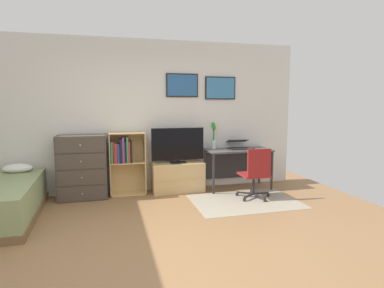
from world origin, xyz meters
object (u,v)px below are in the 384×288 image
(dresser, at_px, (82,167))
(television, at_px, (178,145))
(laptop, at_px, (238,145))
(bamboo_vase, at_px, (214,135))
(desk, at_px, (237,156))
(office_chair, at_px, (256,172))
(computer_mouse, at_px, (253,148))
(bookshelf, at_px, (125,158))
(tv_stand, at_px, (178,177))

(dresser, height_order, television, television)
(laptop, height_order, bamboo_vase, bamboo_vase)
(television, xyz_separation_m, desk, (1.13, 0.02, -0.24))
(dresser, xyz_separation_m, television, (1.62, -0.01, 0.31))
(office_chair, height_order, computer_mouse, office_chair)
(computer_mouse, distance_m, bamboo_vase, 0.78)
(laptop, height_order, computer_mouse, laptop)
(dresser, distance_m, laptop, 2.80)
(bookshelf, relative_size, laptop, 2.38)
(television, relative_size, bamboo_vase, 1.91)
(laptop, relative_size, computer_mouse, 4.38)
(desk, xyz_separation_m, laptop, (0.04, 0.02, 0.21))
(dresser, height_order, computer_mouse, dresser)
(dresser, height_order, tv_stand, dresser)
(dresser, relative_size, laptop, 2.34)
(bookshelf, xyz_separation_m, bamboo_vase, (1.63, 0.06, 0.35))
(tv_stand, xyz_separation_m, television, (0.00, -0.02, 0.58))
(desk, relative_size, bamboo_vase, 2.41)
(desk, bearing_deg, computer_mouse, -16.99)
(dresser, xyz_separation_m, laptop, (2.79, 0.03, 0.27))
(television, bearing_deg, dresser, 179.74)
(office_chair, xyz_separation_m, computer_mouse, (0.28, 0.70, 0.30))
(bookshelf, height_order, television, television)
(television, relative_size, office_chair, 1.10)
(bamboo_vase, bearing_deg, desk, -14.54)
(television, height_order, laptop, television)
(computer_mouse, bearing_deg, television, 177.15)
(television, xyz_separation_m, laptop, (1.17, 0.03, -0.04))
(laptop, bearing_deg, bamboo_vase, 174.49)
(desk, bearing_deg, tv_stand, 179.81)
(laptop, bearing_deg, desk, -150.49)
(dresser, xyz_separation_m, computer_mouse, (3.05, -0.08, 0.22))
(office_chair, bearing_deg, laptop, 90.08)
(desk, bearing_deg, television, -179.05)
(office_chair, bearing_deg, tv_stand, 146.70)
(television, distance_m, laptop, 1.17)
(tv_stand, distance_m, television, 0.58)
(television, relative_size, desk, 0.79)
(dresser, relative_size, desk, 0.90)
(dresser, xyz_separation_m, bookshelf, (0.70, 0.06, 0.11))
(desk, bearing_deg, bamboo_vase, 165.46)
(television, bearing_deg, desk, 0.95)
(dresser, distance_m, tv_stand, 1.65)
(tv_stand, height_order, television, television)
(bookshelf, xyz_separation_m, office_chair, (2.07, -0.84, -0.19))
(laptop, bearing_deg, dresser, -173.37)
(tv_stand, xyz_separation_m, office_chair, (1.15, -0.80, 0.19))
(bookshelf, height_order, laptop, bookshelf)
(bookshelf, xyz_separation_m, desk, (2.06, -0.05, -0.05))
(tv_stand, bearing_deg, television, -90.00)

